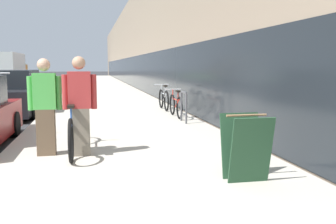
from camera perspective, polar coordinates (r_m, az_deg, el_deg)
name	(u,v)px	position (r m, az deg, el deg)	size (l,w,h in m)	color
sidewalk_slab	(102,90)	(25.67, -10.04, 3.36)	(4.64, 70.00, 0.14)	#BCB5A5
storefront_facade	(180,47)	(34.61, 1.88, 9.92)	(10.01, 70.00, 6.83)	gray
tandem_bicycle	(73,131)	(6.90, -14.26, -2.75)	(0.52, 2.37, 0.91)	black
person_rider	(80,106)	(6.55, -13.27, 0.88)	(0.58, 0.23, 1.69)	#756B5B
person_bystander	(45,107)	(6.73, -18.21, 0.73)	(0.56, 0.22, 1.66)	brown
bike_rack_hoop	(184,104)	(10.18, 2.42, 1.29)	(0.05, 0.60, 0.84)	#4C4C51
cruiser_bike_nearest	(176,105)	(11.26, 1.19, 1.03)	(0.52, 1.61, 0.83)	black
cruiser_bike_middle	(164,99)	(13.15, -0.66, 1.98)	(0.52, 1.66, 0.88)	black
sandwich_board_sign	(246,147)	(5.14, 11.77, -5.27)	(0.56, 0.56, 0.90)	#23472D
vintage_roadster_curbside	(13,95)	(13.85, -22.49, 2.48)	(1.75, 4.79, 1.53)	black
moving_truck	(5,70)	(31.09, -23.56, 5.85)	(2.41, 6.69, 2.63)	orange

